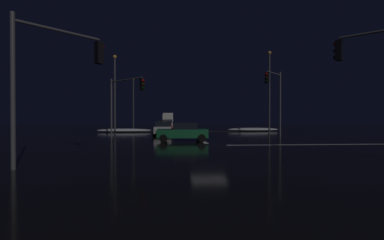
{
  "coord_description": "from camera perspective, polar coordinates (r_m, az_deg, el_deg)",
  "views": [
    {
      "loc": [
        -2.64,
        -19.8,
        2.0
      ],
      "look_at": [
        -0.35,
        11.89,
        1.71
      ],
      "focal_mm": 26.11,
      "sensor_mm": 36.0,
      "label": 1
    }
  ],
  "objects": [
    {
      "name": "streetlamp_right_near",
      "position": [
        35.97,
        15.53,
        6.59
      ],
      "size": [
        0.44,
        0.44,
        10.21
      ],
      "color": "#424247",
      "rests_on": "ground"
    },
    {
      "name": "ground",
      "position": [
        20.08,
        3.46,
        -5.34
      ],
      "size": [
        120.0,
        120.0,
        0.1
      ],
      "primitive_type": "cube",
      "color": "black"
    },
    {
      "name": "streetlamp_left_near",
      "position": [
        34.53,
        -15.48,
        6.17
      ],
      "size": [
        0.44,
        0.44,
        9.42
      ],
      "color": "#424247",
      "rests_on": "ground"
    },
    {
      "name": "snow_bank_left_curb",
      "position": [
        38.9,
        -13.69,
        -2.08
      ],
      "size": [
        7.24,
        1.5,
        0.49
      ],
      "color": "white",
      "rests_on": "ground"
    },
    {
      "name": "sedan_red",
      "position": [
        37.15,
        -5.48,
        -1.33
      ],
      "size": [
        2.02,
        4.33,
        1.57
      ],
      "color": "maroon",
      "rests_on": "ground"
    },
    {
      "name": "centre_line_ns",
      "position": [
        39.83,
        -0.33,
        -2.35
      ],
      "size": [
        22.0,
        0.15,
        0.01
      ],
      "color": "yellow",
      "rests_on": "ground"
    },
    {
      "name": "snow_bank_right_curb",
      "position": [
        41.34,
        12.36,
        -1.91
      ],
      "size": [
        7.36,
        1.5,
        0.51
      ],
      "color": "white",
      "rests_on": "ground"
    },
    {
      "name": "traffic_signal_ne",
      "position": [
        29.63,
        16.61,
        5.48
      ],
      "size": [
        2.48,
        2.48,
        6.75
      ],
      "color": "#4C4C51",
      "rests_on": "ground"
    },
    {
      "name": "stop_line_north",
      "position": [
        28.28,
        1.23,
        -3.52
      ],
      "size": [
        0.35,
        14.2,
        0.01
      ],
      "color": "white",
      "rests_on": "ground"
    },
    {
      "name": "box_truck",
      "position": [
        69.13,
        -4.92,
        0.28
      ],
      "size": [
        2.68,
        8.28,
        3.08
      ],
      "color": "beige",
      "rests_on": "ground"
    },
    {
      "name": "sedan_orange",
      "position": [
        43.63,
        -5.45,
        -1.05
      ],
      "size": [
        2.02,
        4.33,
        1.57
      ],
      "color": "#C66014",
      "rests_on": "ground"
    },
    {
      "name": "traffic_signal_nw",
      "position": [
        27.43,
        -13.7,
        4.89
      ],
      "size": [
        3.73,
        3.73,
        5.86
      ],
      "color": "#4C4C51",
      "rests_on": "ground"
    },
    {
      "name": "crosswalk_bar_east",
      "position": [
        22.75,
        24.97,
        -4.56
      ],
      "size": [
        14.2,
        0.4,
        0.01
      ],
      "color": "white",
      "rests_on": "ground"
    },
    {
      "name": "sedan_silver",
      "position": [
        30.88,
        -5.94,
        -1.7
      ],
      "size": [
        2.02,
        4.33,
        1.57
      ],
      "color": "#B7B7BC",
      "rests_on": "ground"
    },
    {
      "name": "traffic_signal_sw",
      "position": [
        13.35,
        -26.14,
        9.68
      ],
      "size": [
        2.89,
        2.89,
        6.02
      ],
      "color": "#4C4C51",
      "rests_on": "ground"
    },
    {
      "name": "sedan_white",
      "position": [
        49.58,
        -5.04,
        -0.86
      ],
      "size": [
        2.02,
        4.33,
        1.57
      ],
      "color": "silver",
      "rests_on": "ground"
    },
    {
      "name": "streetlamp_left_far",
      "position": [
        50.24,
        -11.88,
        4.12
      ],
      "size": [
        0.44,
        0.44,
        8.95
      ],
      "color": "#424247",
      "rests_on": "ground"
    },
    {
      "name": "sedan_blue",
      "position": [
        61.58,
        -4.81,
        -0.59
      ],
      "size": [
        2.02,
        4.33,
        1.57
      ],
      "color": "navy",
      "rests_on": "ground"
    },
    {
      "name": "sedan_green_crossing",
      "position": [
        23.4,
        -1.91,
        -2.41
      ],
      "size": [
        4.33,
        2.02,
        1.57
      ],
      "color": "#14512D",
      "rests_on": "ground"
    },
    {
      "name": "sedan_black",
      "position": [
        55.02,
        -5.38,
        -0.72
      ],
      "size": [
        2.02,
        4.33,
        1.57
      ],
      "color": "black",
      "rests_on": "ground"
    }
  ]
}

